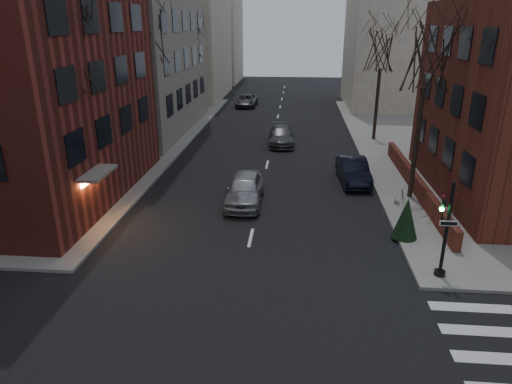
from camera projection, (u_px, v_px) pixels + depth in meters
low_wall_right at (415, 183)px, 27.53m from camera, size 0.35×16.00×1.00m
building_distant_la at (170, 28)px, 60.19m from camera, size 14.00×16.00×18.00m
building_distant_ra at (410, 38)px, 53.38m from camera, size 14.00×14.00×16.00m
building_distant_lb at (209, 39)px, 76.57m from camera, size 10.00×12.00×14.00m
traffic_signal at (444, 236)px, 17.87m from camera, size 0.76×0.44×4.00m
tree_left_a at (70, 51)px, 21.63m from camera, size 4.18×4.18×10.26m
tree_left_b at (148, 34)px, 32.66m from camera, size 4.40×4.40×10.80m
tree_left_c at (191, 40)px, 46.03m from camera, size 3.96×3.96×9.72m
tree_right_a at (427, 57)px, 24.05m from camera, size 3.96×3.96×9.72m
tree_right_b at (382, 50)px, 37.26m from camera, size 3.74×3.74×9.18m
streetlamp_near at (144, 110)px, 30.53m from camera, size 0.36×0.36×6.28m
streetlamp_far at (203, 76)px, 49.17m from camera, size 0.36×0.36×6.28m
parked_sedan at (353, 171)px, 29.30m from camera, size 1.98×4.88×1.57m
car_lane_silver at (244, 189)px, 25.92m from camera, size 2.04×5.00×1.70m
car_lane_gray at (281, 136)px, 38.43m from camera, size 2.35×5.20×1.48m
car_lane_far at (247, 101)px, 55.64m from camera, size 2.52×5.18×1.42m
sandwich_board at (399, 196)px, 25.75m from camera, size 0.52×0.61×0.82m
evergreen_shrub at (406, 218)px, 21.38m from camera, size 1.55×1.55×1.99m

